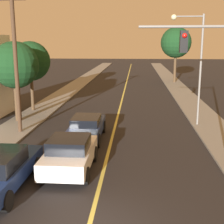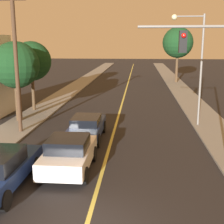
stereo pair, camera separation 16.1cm
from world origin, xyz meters
The scene contains 12 objects.
road_surface centered at (0.00, 36.00, 0.01)m, with size 10.42×80.00×0.01m.
sidewalk_left centered at (-6.46, 36.00, 0.06)m, with size 2.50×80.00×0.12m.
sidewalk_right centered at (6.46, 36.00, 0.06)m, with size 2.50×80.00×0.12m.
car_near_lane_front centered at (-1.46, 4.51, 0.81)m, with size 2.02×4.06×1.58m.
car_near_lane_second centered at (-1.46, 9.18, 0.75)m, with size 1.87×4.58×1.40m.
car_outer_lane_front centered at (-3.75, 2.54, 0.81)m, with size 1.96×5.01×1.55m.
traffic_signal_mast centered at (4.68, 5.27, 4.36)m, with size 4.26×0.42×6.33m.
streetlamp_right centered at (5.06, 12.70, 4.76)m, with size 2.11×0.36×7.20m.
utility_pole_left centered at (-5.81, 10.08, 4.51)m, with size 1.60×0.24×8.45m.
tree_left_near centered at (-7.05, 16.29, 4.08)m, with size 3.13×3.13×5.54m.
tree_left_far centered at (-6.94, 12.81, 4.00)m, with size 3.23×3.23×5.54m.
tree_right_near centered at (6.69, 35.78, 5.50)m, with size 4.15×4.15×7.48m.
Camera 1 is at (1.38, -8.18, 5.57)m, focal length 50.00 mm.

